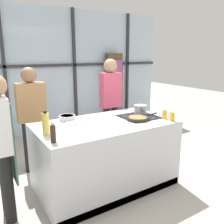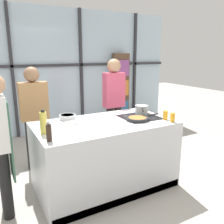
# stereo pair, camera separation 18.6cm
# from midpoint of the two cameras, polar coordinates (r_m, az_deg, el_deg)

# --- Properties ---
(ground_plane) EXTENTS (18.00, 18.00, 0.00)m
(ground_plane) POSITION_cam_midpoint_polar(r_m,az_deg,el_deg) (3.49, -3.13, -17.08)
(ground_plane) COLOR #ADA89E
(back_window_wall) EXTENTS (6.40, 0.10, 2.80)m
(back_window_wall) POSITION_cam_midpoint_polar(r_m,az_deg,el_deg) (5.57, -17.45, 9.22)
(back_window_wall) COLOR silver
(back_window_wall) RESTS_ON ground_plane
(bookshelf) EXTENTS (0.43, 0.19, 1.81)m
(bookshelf) POSITION_cam_midpoint_polar(r_m,az_deg,el_deg) (6.18, -0.35, 5.58)
(bookshelf) COLOR brown
(bookshelf) RESTS_ON ground_plane
(demo_island) EXTENTS (1.81, 1.02, 0.91)m
(demo_island) POSITION_cam_midpoint_polar(r_m,az_deg,el_deg) (3.28, -3.21, -10.24)
(demo_island) COLOR silver
(demo_island) RESTS_ON ground_plane
(chef) EXTENTS (0.22, 0.37, 1.60)m
(chef) POSITION_cam_midpoint_polar(r_m,az_deg,el_deg) (2.76, -26.71, -5.94)
(chef) COLOR black
(chef) RESTS_ON ground_plane
(spectator_far_left) EXTENTS (0.41, 0.23, 1.61)m
(spectator_far_left) POSITION_cam_midpoint_polar(r_m,az_deg,el_deg) (3.79, -20.09, -0.38)
(spectator_far_left) COLOR black
(spectator_far_left) RESTS_ON ground_plane
(spectator_center_left) EXTENTS (0.38, 0.24, 1.71)m
(spectator_center_left) POSITION_cam_midpoint_polar(r_m,az_deg,el_deg) (4.27, -1.60, 3.18)
(spectator_center_left) COLOR black
(spectator_center_left) RESTS_ON ground_plane
(frying_pan) EXTENTS (0.56, 0.31, 0.04)m
(frying_pan) POSITION_cam_midpoint_polar(r_m,az_deg,el_deg) (3.25, 4.61, -1.51)
(frying_pan) COLOR #232326
(frying_pan) RESTS_ON demo_island
(saucepan) EXTENTS (0.25, 0.33, 0.13)m
(saucepan) POSITION_cam_midpoint_polar(r_m,az_deg,el_deg) (3.57, 5.35, 0.68)
(saucepan) COLOR silver
(saucepan) RESTS_ON demo_island
(white_plate) EXTENTS (0.23, 0.23, 0.01)m
(white_plate) POSITION_cam_midpoint_polar(r_m,az_deg,el_deg) (3.13, -10.78, -2.61)
(white_plate) COLOR white
(white_plate) RESTS_ON demo_island
(mixing_bowl) EXTENTS (0.22, 0.22, 0.06)m
(mixing_bowl) POSITION_cam_midpoint_polar(r_m,az_deg,el_deg) (3.30, -12.35, -1.32)
(mixing_bowl) COLOR silver
(mixing_bowl) RESTS_ON demo_island
(oil_bottle) EXTENTS (0.08, 0.08, 0.28)m
(oil_bottle) POSITION_cam_midpoint_polar(r_m,az_deg,el_deg) (2.74, -17.56, -2.73)
(oil_bottle) COLOR #E0CC4C
(oil_bottle) RESTS_ON demo_island
(pepper_grinder) EXTENTS (0.06, 0.06, 0.21)m
(pepper_grinder) POSITION_cam_midpoint_polar(r_m,az_deg,el_deg) (2.50, -16.09, -5.00)
(pepper_grinder) COLOR #332319
(pepper_grinder) RESTS_ON demo_island
(juice_glass_near) EXTENTS (0.06, 0.06, 0.12)m
(juice_glass_near) POSITION_cam_midpoint_polar(r_m,az_deg,el_deg) (3.26, 12.71, -1.09)
(juice_glass_near) COLOR orange
(juice_glass_near) RESTS_ON demo_island
(juice_glass_far) EXTENTS (0.06, 0.06, 0.12)m
(juice_glass_far) POSITION_cam_midpoint_polar(r_m,az_deg,el_deg) (3.36, 11.03, -0.58)
(juice_glass_far) COLOR orange
(juice_glass_far) RESTS_ON demo_island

